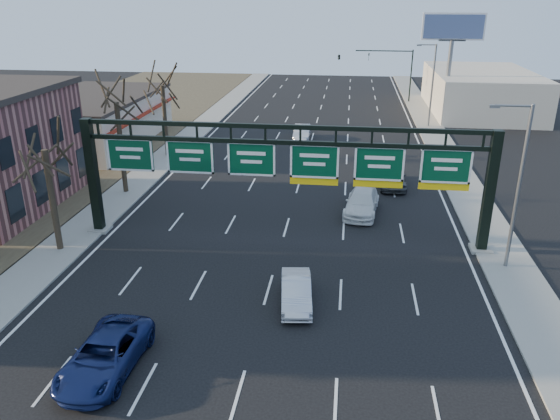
# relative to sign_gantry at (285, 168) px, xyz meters

# --- Properties ---
(ground) EXTENTS (160.00, 160.00, 0.00)m
(ground) POSITION_rel_sign_gantry_xyz_m (-0.16, -8.00, -4.63)
(ground) COLOR black
(ground) RESTS_ON ground
(sidewalk_left) EXTENTS (3.00, 120.00, 0.12)m
(sidewalk_left) POSITION_rel_sign_gantry_xyz_m (-12.96, 12.00, -4.57)
(sidewalk_left) COLOR gray
(sidewalk_left) RESTS_ON ground
(sidewalk_right) EXTENTS (3.00, 120.00, 0.12)m
(sidewalk_right) POSITION_rel_sign_gantry_xyz_m (12.64, 12.00, -4.57)
(sidewalk_right) COLOR gray
(sidewalk_right) RESTS_ON ground
(dirt_strip_left) EXTENTS (21.00, 120.00, 0.06)m
(dirt_strip_left) POSITION_rel_sign_gantry_xyz_m (-25.16, 12.00, -4.60)
(dirt_strip_left) COLOR #473D2B
(dirt_strip_left) RESTS_ON ground
(lane_markings) EXTENTS (21.60, 120.00, 0.01)m
(lane_markings) POSITION_rel_sign_gantry_xyz_m (-0.16, 12.00, -4.62)
(lane_markings) COLOR white
(lane_markings) RESTS_ON ground
(sign_gantry) EXTENTS (24.60, 1.20, 7.20)m
(sign_gantry) POSITION_rel_sign_gantry_xyz_m (0.00, 0.00, 0.00)
(sign_gantry) COLOR black
(sign_gantry) RESTS_ON ground
(cream_strip) EXTENTS (10.90, 18.40, 4.70)m
(cream_strip) POSITION_rel_sign_gantry_xyz_m (-21.64, 21.00, -2.27)
(cream_strip) COLOR beige
(cream_strip) RESTS_ON ground
(building_right_distant) EXTENTS (12.00, 20.00, 5.00)m
(building_right_distant) POSITION_rel_sign_gantry_xyz_m (19.84, 42.00, -2.13)
(building_right_distant) COLOR beige
(building_right_distant) RESTS_ON ground
(tree_gantry) EXTENTS (3.60, 3.60, 8.48)m
(tree_gantry) POSITION_rel_sign_gantry_xyz_m (-12.96, -3.00, 2.48)
(tree_gantry) COLOR black
(tree_gantry) RESTS_ON sidewalk_left
(tree_mid) EXTENTS (3.60, 3.60, 9.24)m
(tree_mid) POSITION_rel_sign_gantry_xyz_m (-12.96, 7.00, 3.23)
(tree_mid) COLOR black
(tree_mid) RESTS_ON sidewalk_left
(tree_far) EXTENTS (3.60, 3.60, 8.86)m
(tree_far) POSITION_rel_sign_gantry_xyz_m (-12.96, 17.00, 2.86)
(tree_far) COLOR black
(tree_far) RESTS_ON sidewalk_left
(streetlight_near) EXTENTS (2.15, 0.22, 9.00)m
(streetlight_near) POSITION_rel_sign_gantry_xyz_m (12.31, -2.00, 0.45)
(streetlight_near) COLOR slate
(streetlight_near) RESTS_ON sidewalk_right
(streetlight_far) EXTENTS (2.15, 0.22, 9.00)m
(streetlight_far) POSITION_rel_sign_gantry_xyz_m (12.31, 32.00, 0.45)
(streetlight_far) COLOR slate
(streetlight_far) RESTS_ON sidewalk_right
(billboard_right) EXTENTS (7.00, 0.50, 12.00)m
(billboard_right) POSITION_rel_sign_gantry_xyz_m (14.84, 36.98, 4.43)
(billboard_right) COLOR slate
(billboard_right) RESTS_ON ground
(traffic_signal_mast) EXTENTS (10.16, 0.54, 7.00)m
(traffic_signal_mast) POSITION_rel_sign_gantry_xyz_m (5.53, 47.00, 0.87)
(traffic_signal_mast) COLOR black
(traffic_signal_mast) RESTS_ON ground
(car_blue_suv) EXTENTS (2.59, 5.33, 1.46)m
(car_blue_suv) POSITION_rel_sign_gantry_xyz_m (-5.65, -13.17, -3.90)
(car_blue_suv) COLOR #121D50
(car_blue_suv) RESTS_ON ground
(car_silver_sedan) EXTENTS (1.89, 4.20, 1.34)m
(car_silver_sedan) POSITION_rel_sign_gantry_xyz_m (1.38, -7.20, -3.96)
(car_silver_sedan) COLOR silver
(car_silver_sedan) RESTS_ON ground
(car_white_wagon) EXTENTS (2.71, 5.38, 1.50)m
(car_white_wagon) POSITION_rel_sign_gantry_xyz_m (4.67, 5.12, -3.88)
(car_white_wagon) COLOR white
(car_white_wagon) RESTS_ON ground
(car_grey_far) EXTENTS (2.17, 5.00, 1.68)m
(car_grey_far) POSITION_rel_sign_gantry_xyz_m (7.04, 11.09, -3.79)
(car_grey_far) COLOR #474A4D
(car_grey_far) RESTS_ON ground
(car_silver_distant) EXTENTS (1.70, 4.57, 1.49)m
(car_silver_distant) POSITION_rel_sign_gantry_xyz_m (-1.17, 24.54, -3.88)
(car_silver_distant) COLOR silver
(car_silver_distant) RESTS_ON ground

